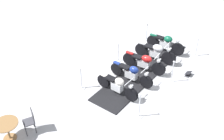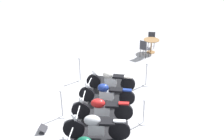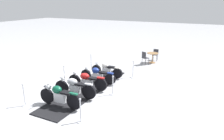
# 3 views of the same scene
# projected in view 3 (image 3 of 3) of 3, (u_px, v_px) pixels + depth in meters

# --- Properties ---
(ground_plane) EXTENTS (80.00, 80.00, 0.00)m
(ground_plane) POSITION_uv_depth(u_px,v_px,m) (88.00, 89.00, 11.03)
(ground_plane) COLOR #B2B2B7
(display_platform) EXTENTS (6.56, 1.48, 0.05)m
(display_platform) POSITION_uv_depth(u_px,v_px,m) (88.00, 89.00, 11.02)
(display_platform) COLOR black
(display_platform) RESTS_ON ground_plane
(motorcycle_cream) EXTENTS (0.62, 2.11, 0.91)m
(motorcycle_cream) POSITION_uv_depth(u_px,v_px,m) (106.00, 69.00, 12.74)
(motorcycle_cream) COLOR black
(motorcycle_cream) RESTS_ON display_platform
(motorcycle_navy) EXTENTS (0.61, 2.24, 0.92)m
(motorcycle_navy) POSITION_uv_depth(u_px,v_px,m) (97.00, 75.00, 11.82)
(motorcycle_navy) COLOR black
(motorcycle_navy) RESTS_ON display_platform
(motorcycle_maroon) EXTENTS (0.64, 2.24, 1.00)m
(motorcycle_maroon) POSITION_uv_depth(u_px,v_px,m) (87.00, 80.00, 10.88)
(motorcycle_maroon) COLOR black
(motorcycle_maroon) RESTS_ON display_platform
(motorcycle_chrome) EXTENTS (0.71, 2.22, 1.05)m
(motorcycle_chrome) POSITION_uv_depth(u_px,v_px,m) (74.00, 87.00, 9.94)
(motorcycle_chrome) COLOR black
(motorcycle_chrome) RESTS_ON display_platform
(motorcycle_forest) EXTENTS (0.64, 2.15, 1.02)m
(motorcycle_forest) POSITION_uv_depth(u_px,v_px,m) (59.00, 95.00, 9.01)
(motorcycle_forest) COLOR black
(motorcycle_forest) RESTS_ON display_platform
(stanchion_left_rear) EXTENTS (0.32, 0.32, 1.01)m
(stanchion_left_rear) POSITION_uv_depth(u_px,v_px,m) (81.00, 114.00, 7.92)
(stanchion_left_rear) COLOR silver
(stanchion_left_rear) RESTS_ON ground_plane
(stanchion_right_front) EXTENTS (0.32, 0.32, 1.15)m
(stanchion_right_front) POSITION_uv_depth(u_px,v_px,m) (91.00, 65.00, 13.91)
(stanchion_right_front) COLOR silver
(stanchion_right_front) RESTS_ON ground_plane
(stanchion_right_mid) EXTENTS (0.30, 0.30, 1.14)m
(stanchion_right_mid) POSITION_uv_depth(u_px,v_px,m) (65.00, 78.00, 11.54)
(stanchion_right_mid) COLOR silver
(stanchion_right_mid) RESTS_ON ground_plane
(stanchion_left_mid) EXTENTS (0.32, 0.32, 1.01)m
(stanchion_left_mid) POSITION_uv_depth(u_px,v_px,m) (113.00, 89.00, 10.29)
(stanchion_left_mid) COLOR silver
(stanchion_left_mid) RESTS_ON ground_plane
(stanchion_right_rear) EXTENTS (0.32, 0.32, 1.06)m
(stanchion_right_rear) POSITION_uv_depth(u_px,v_px,m) (25.00, 99.00, 9.18)
(stanchion_right_rear) COLOR silver
(stanchion_right_rear) RESTS_ON ground_plane
(stanchion_left_front) EXTENTS (0.32, 0.32, 1.08)m
(stanchion_left_front) POSITION_uv_depth(u_px,v_px,m) (133.00, 72.00, 12.65)
(stanchion_left_front) COLOR silver
(stanchion_left_front) RESTS_ON ground_plane
(info_placard) EXTENTS (0.38, 0.25, 0.21)m
(info_placard) POSITION_uv_depth(u_px,v_px,m) (48.00, 88.00, 11.02)
(info_placard) COLOR #333338
(info_placard) RESTS_ON ground_plane
(cafe_table) EXTENTS (0.86, 0.86, 0.76)m
(cafe_table) POSITION_uv_depth(u_px,v_px,m) (153.00, 55.00, 15.69)
(cafe_table) COLOR olive
(cafe_table) RESTS_ON ground_plane
(cafe_chair_near_table) EXTENTS (0.54, 0.54, 0.98)m
(cafe_chair_near_table) POSITION_uv_depth(u_px,v_px,m) (145.00, 57.00, 15.22)
(cafe_chair_near_table) COLOR #2D2D33
(cafe_chair_near_table) RESTS_ON ground_plane
(cafe_chair_across_table) EXTENTS (0.40, 0.40, 0.88)m
(cafe_chair_across_table) POSITION_uv_depth(u_px,v_px,m) (155.00, 54.00, 16.40)
(cafe_chair_across_table) COLOR #2D2D33
(cafe_chair_across_table) RESTS_ON ground_plane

